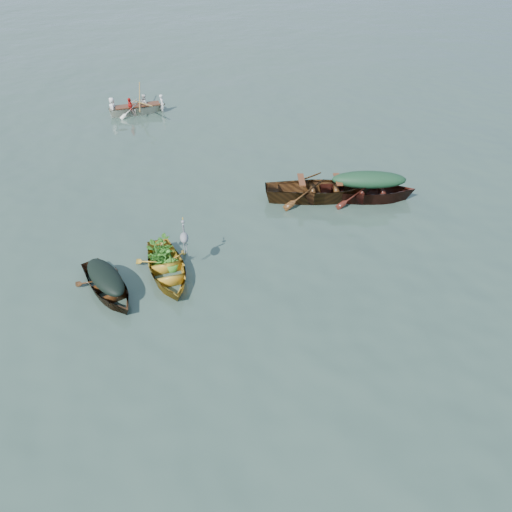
{
  "coord_description": "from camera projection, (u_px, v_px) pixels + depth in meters",
  "views": [
    {
      "loc": [
        -1.89,
        -9.31,
        8.12
      ],
      "look_at": [
        -0.47,
        1.11,
        0.5
      ],
      "focal_mm": 35.0,
      "sensor_mm": 36.0,
      "label": 1
    }
  ],
  "objects": [
    {
      "name": "rowers",
      "position": [
        136.0,
        96.0,
        22.41
      ],
      "size": [
        2.68,
        1.47,
        0.76
      ],
      "primitive_type": "imported",
      "rotation": [
        0.0,
        0.0,
        1.77
      ],
      "color": "silver",
      "rests_on": "rowed_boat"
    },
    {
      "name": "dark_tarp_cover",
      "position": [
        105.0,
        275.0,
        12.21
      ],
      "size": [
        1.4,
        1.84,
        0.4
      ],
      "primitive_type": "ellipsoid",
      "rotation": [
        0.0,
        0.0,
        0.5
      ],
      "color": "black",
      "rests_on": "dark_covered_boat"
    },
    {
      "name": "yellow_dinghy",
      "position": [
        168.0,
        276.0,
        13.11
      ],
      "size": [
        2.06,
        3.46,
        0.88
      ],
      "primitive_type": "imported",
      "rotation": [
        0.0,
        0.0,
        0.21
      ],
      "color": "orange",
      "rests_on": "ground"
    },
    {
      "name": "green_tarp_cover",
      "position": [
        369.0,
        179.0,
        15.95
      ],
      "size": [
        2.47,
        1.09,
        0.52
      ],
      "primitive_type": "ellipsoid",
      "rotation": [
        0.0,
        0.0,
        1.42
      ],
      "color": "#183C26",
      "rests_on": "green_tarp_boat"
    },
    {
      "name": "green_tarp_boat",
      "position": [
        366.0,
        200.0,
        16.4
      ],
      "size": [
        4.48,
        1.98,
        1.01
      ],
      "primitive_type": "imported",
      "rotation": [
        0.0,
        0.0,
        1.42
      ],
      "color": "#41150F",
      "rests_on": "ground"
    },
    {
      "name": "ground",
      "position": [
        280.0,
        297.0,
        12.44
      ],
      "size": [
        140.0,
        140.0,
        0.0
      ],
      "primitive_type": "plane",
      "color": "#364C41",
      "rests_on": "ground"
    },
    {
      "name": "open_wooden_boat",
      "position": [
        318.0,
        199.0,
        16.42
      ],
      "size": [
        5.0,
        2.04,
        1.17
      ],
      "primitive_type": "imported",
      "rotation": [
        0.0,
        0.0,
        1.46
      ],
      "color": "#543115",
      "rests_on": "ground"
    },
    {
      "name": "dinghy_weeds",
      "position": [
        161.0,
        242.0,
        13.11
      ],
      "size": [
        0.88,
        1.03,
        0.6
      ],
      "primitive_type": "imported",
      "rotation": [
        0.0,
        0.0,
        0.21
      ],
      "color": "#29731E",
      "rests_on": "yellow_dinghy"
    },
    {
      "name": "dark_covered_boat",
      "position": [
        109.0,
        293.0,
        12.55
      ],
      "size": [
        2.55,
        3.34,
        0.76
      ],
      "primitive_type": "imported",
      "rotation": [
        0.0,
        0.0,
        0.5
      ],
      "color": "#452610",
      "rests_on": "ground"
    },
    {
      "name": "oars",
      "position": [
        137.0,
        104.0,
        22.62
      ],
      "size": [
        1.11,
        2.67,
        0.06
      ],
      "primitive_type": null,
      "rotation": [
        0.0,
        0.0,
        1.77
      ],
      "color": "olive",
      "rests_on": "rowed_boat"
    },
    {
      "name": "rowed_boat",
      "position": [
        139.0,
        114.0,
        22.88
      ],
      "size": [
        3.77,
        1.79,
        0.83
      ],
      "primitive_type": "imported",
      "rotation": [
        0.0,
        0.0,
        1.77
      ],
      "color": "white",
      "rests_on": "ground"
    },
    {
      "name": "heron",
      "position": [
        185.0,
        243.0,
        12.78
      ],
      "size": [
        0.36,
        0.45,
        0.92
      ],
      "primitive_type": null,
      "rotation": [
        0.0,
        0.0,
        0.21
      ],
      "color": "gray",
      "rests_on": "yellow_dinghy"
    },
    {
      "name": "thwart_benches",
      "position": [
        319.0,
        183.0,
        16.07
      ],
      "size": [
        2.52,
        1.17,
        0.04
      ],
      "primitive_type": null,
      "rotation": [
        0.0,
        0.0,
        1.46
      ],
      "color": "#572A14",
      "rests_on": "open_wooden_boat"
    }
  ]
}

